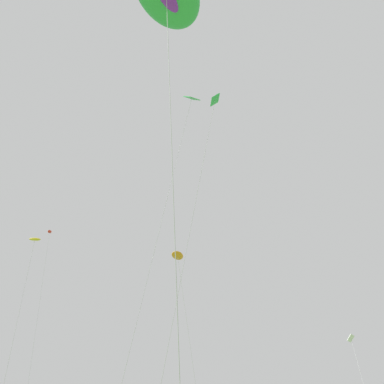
% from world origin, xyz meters
% --- Properties ---
extents(small_kite_bird_shape, '(1.18, 3.44, 20.76)m').
position_xyz_m(small_kite_bird_shape, '(7.51, 31.15, 19.01)').
color(small_kite_bird_shape, red).
rests_on(small_kite_bird_shape, ground).
extents(small_kite_delta_white, '(2.65, 1.43, 12.66)m').
position_xyz_m(small_kite_delta_white, '(6.23, 14.42, 12.37)').
color(small_kite_delta_white, orange).
rests_on(small_kite_delta_white, ground).
extents(small_kite_box_yellow, '(2.01, 3.82, 23.21)m').
position_xyz_m(small_kite_box_yellow, '(2.96, 11.50, 21.10)').
color(small_kite_box_yellow, green).
rests_on(small_kite_box_yellow, ground).
extents(small_kite_triangle_green, '(3.41, 0.90, 8.51)m').
position_xyz_m(small_kite_triangle_green, '(14.59, 6.93, 7.49)').
color(small_kite_triangle_green, white).
rests_on(small_kite_triangle_green, ground).
extents(small_kite_tiny_distant, '(0.93, 2.99, 15.47)m').
position_xyz_m(small_kite_tiny_distant, '(2.56, 24.94, 14.95)').
color(small_kite_tiny_distant, yellow).
rests_on(small_kite_tiny_distant, ground).
extents(small_kite_stunt_black, '(0.80, 4.49, 18.79)m').
position_xyz_m(small_kite_stunt_black, '(1.29, 8.92, 16.42)').
color(small_kite_stunt_black, green).
rests_on(small_kite_stunt_black, ground).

